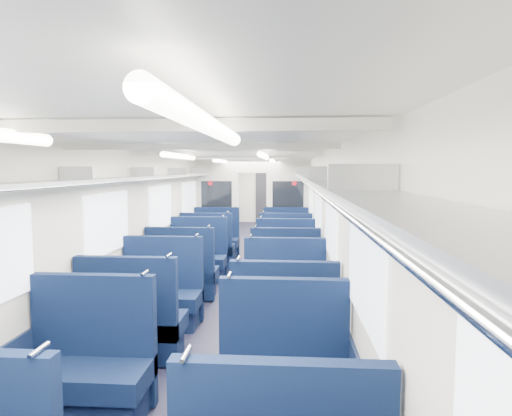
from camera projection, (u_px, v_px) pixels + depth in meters
name	position (u px, v px, depth m)	size (l,w,h in m)	color
floor	(242.00, 279.00, 8.38)	(2.80, 18.00, 0.01)	black
ceiling	(242.00, 155.00, 8.17)	(2.80, 18.00, 0.01)	silver
wall_left	(169.00, 217.00, 8.37)	(0.02, 18.00, 2.35)	beige
dado_left	(171.00, 260.00, 8.45)	(0.03, 17.90, 0.70)	black
wall_right	(316.00, 218.00, 8.18)	(0.02, 18.00, 2.35)	beige
dado_right	(315.00, 262.00, 8.25)	(0.03, 17.90, 0.70)	black
wall_far	(265.00, 192.00, 17.22)	(2.80, 0.02, 2.35)	beige
luggage_rack_left	(178.00, 175.00, 8.29)	(0.36, 17.40, 0.18)	#B2B5BA
luggage_rack_right	(307.00, 175.00, 8.12)	(0.36, 17.40, 0.18)	#B2B5BA
windows	(239.00, 207.00, 7.80)	(2.78, 15.60, 0.75)	white
ceiling_fittings	(240.00, 158.00, 7.92)	(2.70, 16.06, 0.11)	beige
end_door	(265.00, 197.00, 17.17)	(0.75, 0.06, 2.00)	black
bulkhead	(252.00, 204.00, 10.75)	(2.80, 0.10, 2.35)	beige
seat_6	(88.00, 372.00, 3.72)	(1.09, 0.60, 1.22)	#0C193A
seat_7	(283.00, 380.00, 3.58)	(1.09, 0.60, 1.22)	#0C193A
seat_8	(132.00, 327.00, 4.79)	(1.09, 0.60, 1.22)	#0C193A
seat_9	(284.00, 335.00, 4.56)	(1.09, 0.60, 1.22)	#0C193A
seat_10	(161.00, 298.00, 5.88)	(1.09, 0.60, 1.22)	#0C193A
seat_11	(285.00, 300.00, 5.74)	(1.09, 0.60, 1.22)	#0C193A
seat_12	(183.00, 276.00, 7.09)	(1.09, 0.60, 1.22)	#0C193A
seat_13	(285.00, 277.00, 7.02)	(1.09, 0.60, 1.22)	#0C193A
seat_14	(198.00, 260.00, 8.29)	(1.09, 0.60, 1.22)	#0C193A
seat_15	(285.00, 264.00, 7.99)	(1.09, 0.60, 1.22)	#0C193A
seat_16	(208.00, 250.00, 9.32)	(1.09, 0.60, 1.22)	#0C193A
seat_17	(286.00, 250.00, 9.29)	(1.09, 0.60, 1.22)	#0C193A
seat_18	(216.00, 242.00, 10.39)	(1.09, 0.60, 1.22)	#0C193A
seat_19	(286.00, 242.00, 10.38)	(1.09, 0.60, 1.22)	#0C193A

